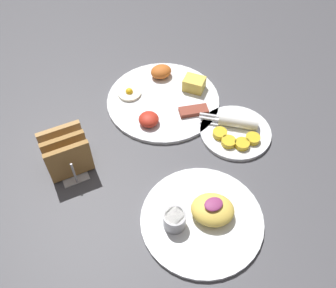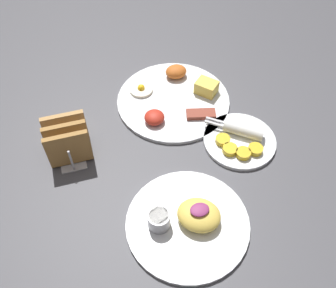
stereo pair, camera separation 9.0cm
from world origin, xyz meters
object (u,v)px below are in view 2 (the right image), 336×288
(plate_foreground, at_px, (188,221))
(toast_rack, at_px, (68,140))
(plate_condiments, at_px, (240,140))
(plate_breakfast, at_px, (174,98))

(plate_foreground, relative_size, toast_rack, 2.27)
(plate_condiments, relative_size, plate_foreground, 0.69)
(plate_breakfast, height_order, plate_foreground, plate_foreground)
(plate_breakfast, xyz_separation_m, plate_condiments, (0.11, -0.19, 0.00))
(plate_condiments, bearing_deg, toast_rack, 167.97)
(plate_foreground, xyz_separation_m, toast_rack, (-0.21, 0.26, 0.03))
(plate_breakfast, distance_m, plate_condiments, 0.22)
(plate_breakfast, distance_m, toast_rack, 0.31)
(plate_breakfast, relative_size, plate_condiments, 1.69)
(toast_rack, bearing_deg, plate_foreground, -50.77)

